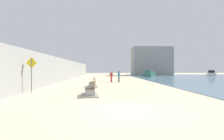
{
  "coord_description": "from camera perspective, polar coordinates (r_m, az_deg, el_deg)",
  "views": [
    {
      "loc": [
        -0.91,
        -7.61,
        1.81
      ],
      "look_at": [
        -0.11,
        11.38,
        1.74
      ],
      "focal_mm": 27.87,
      "sensor_mm": 36.0,
      "label": 1
    }
  ],
  "objects": [
    {
      "name": "pedestrian_sign",
      "position": [
        14.76,
        -24.89,
        -0.19
      ],
      "size": [
        0.85,
        0.08,
        2.75
      ],
      "color": "slate",
      "rests_on": "ground"
    },
    {
      "name": "bench_far",
      "position": [
        18.05,
        -6.39,
        -4.78
      ],
      "size": [
        1.13,
        2.12,
        0.98
      ],
      "color": "#9E9E99",
      "rests_on": "ground"
    },
    {
      "name": "harbor_building",
      "position": [
        55.6,
        12.75,
        2.81
      ],
      "size": [
        12.0,
        6.0,
        8.65
      ],
      "primitive_type": "cube",
      "color": "gray",
      "rests_on": "ground"
    },
    {
      "name": "seawall",
      "position": [
        26.44,
        -16.84,
        -0.02
      ],
      "size": [
        0.8,
        64.0,
        3.41
      ],
      "primitive_type": "cube",
      "color": "#9E9E99",
      "rests_on": "ground"
    },
    {
      "name": "boat_outer",
      "position": [
        54.98,
        29.73,
        -1.05
      ],
      "size": [
        4.85,
        6.63,
        1.54
      ],
      "color": "white",
      "rests_on": "water_bay"
    },
    {
      "name": "person_walking",
      "position": [
        24.24,
        2.28,
        -1.83
      ],
      "size": [
        0.33,
        0.46,
        1.62
      ],
      "color": "#333338",
      "rests_on": "ground"
    },
    {
      "name": "bench_near",
      "position": [
        12.13,
        -7.21,
        -7.24
      ],
      "size": [
        1.37,
        2.23,
        0.98
      ],
      "color": "#9E9E99",
      "rests_on": "ground"
    },
    {
      "name": "ground_plane",
      "position": [
        25.69,
        -0.37,
        -3.82
      ],
      "size": [
        120.0,
        120.0,
        0.0
      ],
      "primitive_type": "plane",
      "color": "beige"
    },
    {
      "name": "person_standing",
      "position": [
        24.56,
        -0.25,
        -1.9
      ],
      "size": [
        0.41,
        0.39,
        1.56
      ],
      "color": "#B22D33",
      "rests_on": "ground"
    },
    {
      "name": "boat_far_left",
      "position": [
        45.33,
        12.32,
        -1.26
      ],
      "size": [
        4.6,
        6.77,
        1.55
      ],
      "color": "#337060",
      "rests_on": "water_bay"
    }
  ]
}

